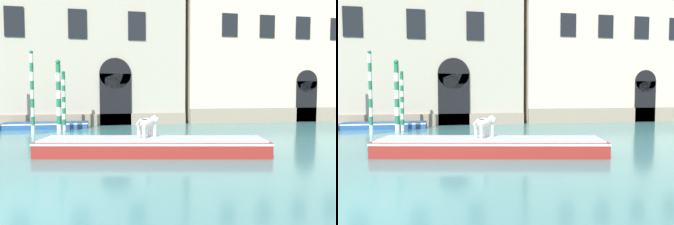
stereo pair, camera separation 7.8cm
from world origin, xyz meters
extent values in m
plane|color=teal|center=(0.00, 0.00, 0.00)|extent=(120.00, 120.00, 0.00)
cube|color=#B2A893|center=(-0.21, 19.04, 7.48)|extent=(14.92, 6.00, 14.97)
cube|color=gray|center=(-0.21, 15.99, 0.40)|extent=(14.92, 0.16, 0.81)
cube|color=black|center=(2.26, 15.98, 1.79)|extent=(2.15, 0.14, 3.57)
cylinder|color=black|center=(2.26, 15.98, 3.57)|extent=(2.15, 0.14, 2.15)
cube|color=black|center=(-4.19, 16.00, 6.87)|extent=(1.20, 0.10, 1.94)
cube|color=black|center=(-0.21, 16.00, 6.87)|extent=(1.20, 0.10, 1.94)
cube|color=black|center=(3.76, 16.00, 6.87)|extent=(1.20, 0.10, 1.94)
cube|color=beige|center=(14.97, 19.04, 8.96)|extent=(14.73, 6.00, 17.91)
cube|color=gray|center=(14.97, 15.99, 0.55)|extent=(14.73, 0.16, 1.10)
cube|color=black|center=(16.88, 15.98, 1.57)|extent=(1.71, 0.14, 3.13)
cylinder|color=black|center=(16.88, 15.98, 3.13)|extent=(1.71, 0.14, 1.71)
cube|color=black|center=(10.55, 16.00, 7.19)|extent=(1.18, 0.10, 1.66)
cube|color=black|center=(13.50, 16.00, 7.19)|extent=(1.18, 0.10, 1.66)
cube|color=black|center=(16.45, 16.00, 7.19)|extent=(1.18, 0.10, 1.66)
cube|color=maroon|center=(3.35, 4.97, 0.28)|extent=(8.57, 3.25, 0.56)
cube|color=white|center=(3.35, 4.97, 0.50)|extent=(8.61, 3.29, 0.08)
cube|color=#B2B7BC|center=(3.35, 4.97, 0.59)|extent=(8.30, 3.07, 0.06)
cylinder|color=silver|center=(3.29, 5.49, 0.85)|extent=(0.11, 0.11, 0.46)
cylinder|color=silver|center=(3.46, 5.31, 0.85)|extent=(0.11, 0.11, 0.46)
cylinder|color=silver|center=(2.82, 5.04, 0.85)|extent=(0.11, 0.11, 0.46)
cylinder|color=silver|center=(3.00, 4.86, 0.85)|extent=(0.11, 0.11, 0.46)
ellipsoid|color=silver|center=(3.14, 5.18, 1.18)|extent=(0.87, 0.85, 0.36)
ellipsoid|color=#382D23|center=(3.05, 5.09, 1.28)|extent=(0.45, 0.44, 0.13)
sphere|color=silver|center=(3.48, 5.50, 1.26)|extent=(0.34, 0.34, 0.34)
cone|color=#382D23|center=(3.42, 5.57, 1.39)|extent=(0.10, 0.10, 0.14)
cone|color=#382D23|center=(3.55, 5.43, 1.39)|extent=(0.10, 0.10, 0.14)
cylinder|color=silver|center=(2.81, 4.85, 1.24)|extent=(0.27, 0.27, 0.24)
cube|color=#234C8C|center=(-2.12, 14.72, 0.19)|extent=(5.14, 1.55, 0.39)
cube|color=white|center=(-2.12, 14.72, 0.33)|extent=(5.17, 1.58, 0.08)
cube|color=#9EA3A8|center=(-2.12, 14.72, 0.18)|extent=(2.83, 1.15, 0.35)
cylinder|color=white|center=(-0.86, 13.39, 0.17)|extent=(0.20, 0.20, 0.34)
cylinder|color=#1E7247|center=(-0.86, 13.39, 0.51)|extent=(0.20, 0.20, 0.34)
cylinder|color=white|center=(-0.86, 13.39, 0.84)|extent=(0.20, 0.20, 0.34)
cylinder|color=#1E7247|center=(-0.86, 13.39, 1.18)|extent=(0.20, 0.20, 0.34)
cylinder|color=white|center=(-0.86, 13.39, 1.52)|extent=(0.20, 0.20, 0.34)
cylinder|color=#1E7247|center=(-0.86, 13.39, 1.86)|extent=(0.20, 0.20, 0.34)
cylinder|color=white|center=(-0.86, 13.39, 2.20)|extent=(0.20, 0.20, 0.34)
cylinder|color=#1E7247|center=(-0.86, 13.39, 2.53)|extent=(0.20, 0.20, 0.34)
cylinder|color=white|center=(-0.86, 13.39, 2.87)|extent=(0.20, 0.20, 0.34)
cylinder|color=#1E7247|center=(-0.86, 13.39, 3.21)|extent=(0.20, 0.20, 0.34)
sphere|color=#1E7247|center=(-0.86, 13.39, 3.47)|extent=(0.21, 0.21, 0.21)
cylinder|color=white|center=(-1.01, 12.35, 0.24)|extent=(0.26, 0.26, 0.48)
cylinder|color=#1E7247|center=(-1.01, 12.35, 0.73)|extent=(0.26, 0.26, 0.48)
cylinder|color=white|center=(-1.01, 12.35, 1.21)|extent=(0.26, 0.26, 0.48)
cylinder|color=#1E7247|center=(-1.01, 12.35, 1.70)|extent=(0.26, 0.26, 0.48)
cylinder|color=white|center=(-1.01, 12.35, 2.18)|extent=(0.26, 0.26, 0.48)
cylinder|color=#1E7247|center=(-1.01, 12.35, 2.67)|extent=(0.26, 0.26, 0.48)
cylinder|color=white|center=(-1.01, 12.35, 3.15)|extent=(0.26, 0.26, 0.48)
cylinder|color=#1E7247|center=(-1.01, 12.35, 3.64)|extent=(0.26, 0.26, 0.48)
sphere|color=#1E7247|center=(-1.01, 12.35, 3.99)|extent=(0.27, 0.27, 0.27)
cylinder|color=white|center=(-2.33, 11.94, 0.24)|extent=(0.19, 0.19, 0.49)
cylinder|color=#1E7247|center=(-2.33, 11.94, 0.73)|extent=(0.19, 0.19, 0.49)
cylinder|color=white|center=(-2.33, 11.94, 1.22)|extent=(0.19, 0.19, 0.49)
cylinder|color=#1E7247|center=(-2.33, 11.94, 1.70)|extent=(0.19, 0.19, 0.49)
cylinder|color=white|center=(-2.33, 11.94, 2.19)|extent=(0.19, 0.19, 0.49)
cylinder|color=#1E7247|center=(-2.33, 11.94, 2.68)|extent=(0.19, 0.19, 0.49)
cylinder|color=white|center=(-2.33, 11.94, 3.16)|extent=(0.19, 0.19, 0.49)
cylinder|color=#1E7247|center=(-2.33, 11.94, 3.65)|extent=(0.19, 0.19, 0.49)
cylinder|color=white|center=(-2.33, 11.94, 4.14)|extent=(0.19, 0.19, 0.49)
sphere|color=#1E7247|center=(-2.33, 11.94, 4.47)|extent=(0.20, 0.20, 0.20)
camera|label=1|loc=(1.69, -6.97, 2.35)|focal=35.00mm
camera|label=2|loc=(1.76, -6.98, 2.35)|focal=35.00mm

